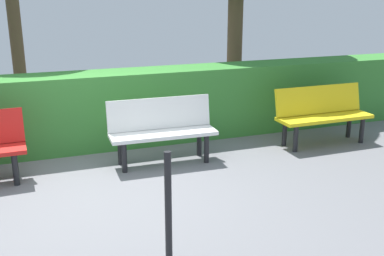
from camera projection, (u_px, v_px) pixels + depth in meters
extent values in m
plane|color=slate|center=(91.00, 193.00, 5.28)|extent=(17.09, 17.09, 0.00)
cube|color=yellow|center=(325.00, 118.00, 6.82)|extent=(1.47, 0.43, 0.05)
cube|color=yellow|center=(318.00, 100.00, 6.93)|extent=(1.47, 0.15, 0.42)
cylinder|color=black|center=(362.00, 130.00, 6.94)|extent=(0.07, 0.07, 0.39)
cylinder|color=black|center=(349.00, 125.00, 7.21)|extent=(0.07, 0.07, 0.39)
cylinder|color=black|center=(296.00, 139.00, 6.56)|extent=(0.07, 0.07, 0.39)
cylinder|color=black|center=(285.00, 133.00, 6.83)|extent=(0.07, 0.07, 0.39)
cube|color=white|center=(163.00, 134.00, 6.05)|extent=(1.42, 0.46, 0.05)
cube|color=white|center=(159.00, 113.00, 6.16)|extent=(1.41, 0.15, 0.42)
cylinder|color=black|center=(206.00, 149.00, 6.14)|extent=(0.07, 0.07, 0.39)
cylinder|color=black|center=(199.00, 142.00, 6.42)|extent=(0.07, 0.07, 0.39)
cylinder|color=black|center=(124.00, 158.00, 5.81)|extent=(0.07, 0.07, 0.39)
cylinder|color=black|center=(120.00, 150.00, 6.09)|extent=(0.07, 0.07, 0.39)
cylinder|color=black|center=(15.00, 170.00, 5.43)|extent=(0.07, 0.07, 0.39)
cylinder|color=black|center=(15.00, 161.00, 5.70)|extent=(0.07, 0.07, 0.39)
cube|color=#387F33|center=(147.00, 106.00, 6.95)|extent=(13.09, 0.67, 1.10)
cylinder|color=brown|center=(235.00, 40.00, 9.14)|extent=(0.30, 0.30, 2.58)
cylinder|color=brown|center=(16.00, 39.00, 8.05)|extent=(0.22, 0.22, 2.82)
cylinder|color=black|center=(168.00, 208.00, 3.81)|extent=(0.06, 0.06, 1.00)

